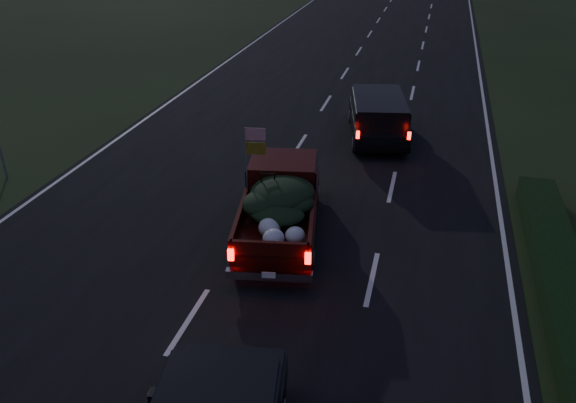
% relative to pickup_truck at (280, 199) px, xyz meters
% --- Properties ---
extents(ground, '(120.00, 120.00, 0.00)m').
position_rel_pickup_truck_xyz_m(ground, '(-0.92, -4.07, -0.98)').
color(ground, black).
rests_on(ground, ground).
extents(road_asphalt, '(14.00, 120.00, 0.02)m').
position_rel_pickup_truck_xyz_m(road_asphalt, '(-0.92, -4.07, -0.97)').
color(road_asphalt, black).
rests_on(road_asphalt, ground).
extents(hedge_row, '(1.00, 10.00, 0.60)m').
position_rel_pickup_truck_xyz_m(hedge_row, '(6.88, -1.07, -0.68)').
color(hedge_row, black).
rests_on(hedge_row, ground).
extents(pickup_truck, '(2.73, 5.25, 2.62)m').
position_rel_pickup_truck_xyz_m(pickup_truck, '(0.00, 0.00, 0.00)').
color(pickup_truck, '#3B0C08').
rests_on(pickup_truck, ground).
extents(lead_suv, '(2.77, 4.85, 1.31)m').
position_rel_pickup_truck_xyz_m(lead_suv, '(1.71, 7.41, 0.01)').
color(lead_suv, black).
rests_on(lead_suv, ground).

